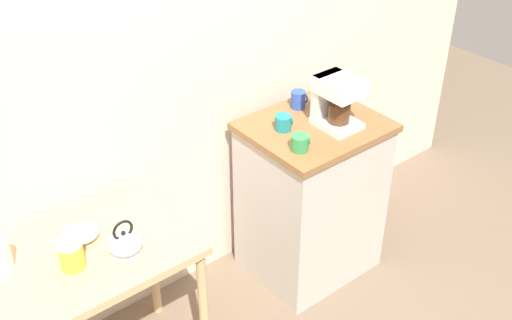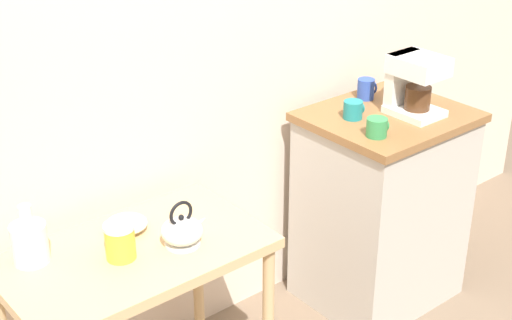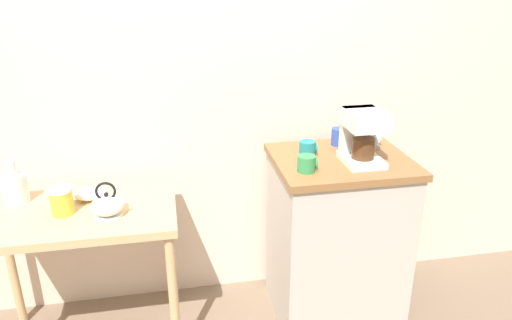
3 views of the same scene
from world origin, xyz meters
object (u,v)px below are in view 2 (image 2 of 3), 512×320
Objects in this scene: bowl_stoneware at (126,224)px; mug_tall_green at (377,127)px; glass_carafe_vase at (30,242)px; mug_dark_teal at (353,110)px; canister_enamel at (120,241)px; table_clock at (401,83)px; coffee_maker at (413,82)px; teakettle at (182,231)px; mug_blue at (366,89)px.

bowl_stoneware is 1.06m from mug_tall_green.
glass_carafe_vase is 2.38× the size of mug_dark_teal.
canister_enamel is (0.24, -0.17, -0.01)m from glass_carafe_vase.
table_clock reaches higher than canister_enamel.
table_clock is at bearing 53.33° from coffee_maker.
glass_carafe_vase is at bearing 144.59° from canister_enamel.
teakettle is 0.93m from mug_tall_green.
mug_tall_green is (1.02, -0.25, 0.18)m from bowl_stoneware.
mug_blue is at bearing 3.00° from bowl_stoneware.
coffee_maker is 0.22m from table_clock.
glass_carafe_vase is 1.65× the size of canister_enamel.
mug_blue reaches higher than canister_enamel.
mug_tall_green is at bearing -11.53° from glass_carafe_vase.
bowl_stoneware is 1.19× the size of canister_enamel.
bowl_stoneware is 1.30m from mug_blue.
canister_enamel is 1.55m from table_clock.
coffee_maker is at bearing -27.04° from mug_dark_teal.
mug_blue is (1.29, 0.07, 0.18)m from bowl_stoneware.
mug_dark_teal is at bearing 8.44° from teakettle.
coffee_maker reaches higher than mug_tall_green.
teakettle is 1.95× the size of mug_tall_green.
canister_enamel is 1.43m from coffee_maker.
mug_tall_green reaches higher than glass_carafe_vase.
bowl_stoneware is 0.58× the size of coffee_maker.
canister_enamel is 1.44× the size of mug_dark_teal.
mug_tall_green is 0.42m from mug_blue.
glass_carafe_vase is 1.39m from mug_tall_green.
coffee_maker is 0.28m from mug_dark_teal.
bowl_stoneware is 1.66× the size of mug_tall_green.
teakettle reaches higher than canister_enamel.
mug_blue is 0.66× the size of table_clock.
mug_dark_teal reaches higher than canister_enamel.
mug_dark_teal is at bearing -172.02° from table_clock.
glass_carafe_vase is 1.50× the size of table_clock.
mug_blue reaches higher than teakettle.
mug_dark_teal is at bearing 72.20° from mug_tall_green.
bowl_stoneware is at bearing -5.19° from glass_carafe_vase.
teakettle is 1.27× the size of table_clock.
glass_carafe_vase is (-0.34, 0.03, 0.05)m from bowl_stoneware.
coffee_maker is at bearing -7.07° from glass_carafe_vase.
table_clock is (1.78, -0.04, 0.15)m from glass_carafe_vase.
teakettle is at bearing -171.56° from mug_dark_teal.
canister_enamel is at bearing -35.41° from glass_carafe_vase.
mug_blue is (1.63, 0.04, 0.14)m from glass_carafe_vase.
mug_dark_teal is (0.97, 0.14, 0.15)m from teakettle.
teakettle is at bearing 177.13° from mug_tall_green.
teakettle is 1.23m from mug_blue.
mug_dark_teal is (1.08, -0.06, 0.18)m from bowl_stoneware.
bowl_stoneware is at bearing 53.70° from canister_enamel.
bowl_stoneware is at bearing 166.39° from mug_tall_green.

